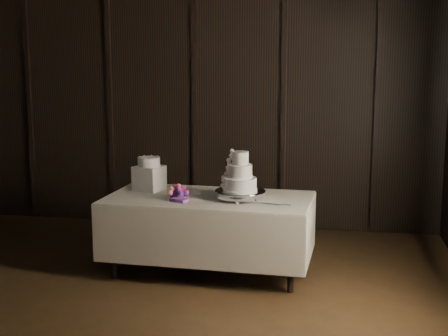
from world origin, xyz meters
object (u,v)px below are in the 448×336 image
wedding_cake (237,175)px  small_cake (149,162)px  box_pedestal (149,178)px  display_table (209,231)px  bouquet (177,193)px  cake_stand (240,195)px

wedding_cake → small_cake: bearing=168.7°
box_pedestal → display_table: bearing=-17.3°
small_cake → bouquet: bearing=-42.2°
cake_stand → small_cake: bearing=164.2°
box_pedestal → bouquet: bearing=-42.2°
wedding_cake → box_pedestal: bearing=168.7°
cake_stand → box_pedestal: (-0.98, 0.28, 0.08)m
wedding_cake → small_cake: 1.00m
box_pedestal → small_cake: size_ratio=1.14×
small_cake → box_pedestal: bearing=0.0°
display_table → bouquet: (-0.28, -0.14, 0.40)m
cake_stand → bouquet: bouquet is taller
bouquet → small_cake: size_ratio=1.61×
bouquet → box_pedestal: box_pedestal is taller
display_table → small_cake: bearing=165.4°
display_table → small_cake: 0.94m
display_table → bouquet: 0.51m
display_table → bouquet: size_ratio=5.57×
wedding_cake → bouquet: size_ratio=1.03×
display_table → cake_stand: bearing=-10.0°
cake_stand → bouquet: size_ratio=1.32×
display_table → box_pedestal: box_pedestal is taller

